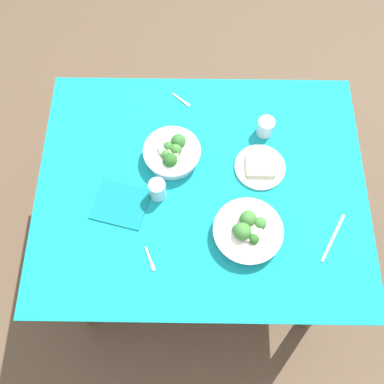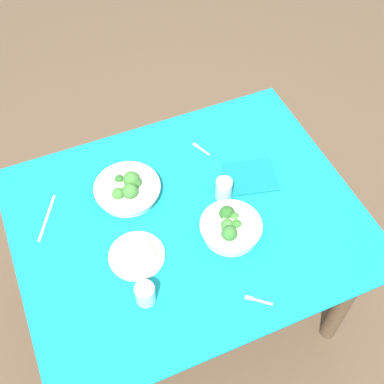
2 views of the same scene
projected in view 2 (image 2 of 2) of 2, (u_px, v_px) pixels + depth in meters
The scene contains 11 objects.
ground_plane at pixel (189, 299), 2.50m from camera, with size 6.00×6.00×0.00m, color brown.
dining_table at pixel (188, 233), 2.01m from camera, with size 1.31×1.05×0.72m.
broccoli_bowl_far at pixel (231, 228), 1.86m from camera, with size 0.23×0.23×0.10m.
broccoli_bowl_near at pixel (128, 189), 1.97m from camera, with size 0.26×0.26×0.10m.
bread_side_plate at pixel (137, 255), 1.82m from camera, with size 0.20×0.20×0.04m.
water_glass_center at pixel (224, 189), 1.96m from camera, with size 0.06×0.06×0.09m, color silver.
water_glass_side at pixel (145, 294), 1.70m from camera, with size 0.07×0.07×0.08m, color silver.
fork_by_far_bowl at pixel (200, 149), 2.14m from camera, with size 0.05×0.09×0.00m.
fork_by_near_bowl at pixel (257, 300), 1.72m from camera, with size 0.08×0.07×0.00m.
table_knife_left at pixel (47, 218), 1.93m from camera, with size 0.21×0.01×0.00m, color #B7B7BC.
napkin_folded_upper at pixel (251, 177), 2.05m from camera, with size 0.20×0.17×0.01m, color #0F777D.
Camera 2 is at (0.41, 1.00, 2.32)m, focal length 47.30 mm.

